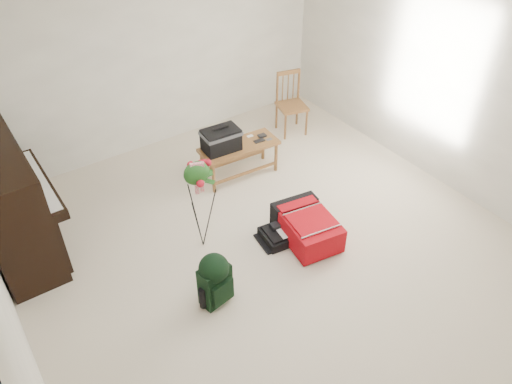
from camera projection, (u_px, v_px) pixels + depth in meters
floor at (276, 253)px, 5.36m from camera, size 5.00×5.50×0.01m
ceiling at (284, 21)px, 3.82m from camera, size 5.00×5.50×0.01m
wall_back at (151, 57)px, 6.37m from camera, size 5.00×0.04×2.50m
wall_right at (454, 87)px, 5.71m from camera, size 0.04×5.50×2.50m
piano at (10, 206)px, 5.05m from camera, size 0.71×1.50×1.25m
bench at (227, 142)px, 6.09m from camera, size 1.02×0.46×0.77m
dining_chair at (291, 104)px, 7.09m from camera, size 0.47×0.47×0.89m
red_suitcase at (304, 224)px, 5.47m from camera, size 0.62×0.83×0.32m
black_duffel at (283, 233)px, 5.50m from camera, size 0.49×0.42×0.19m
green_backpack at (215, 277)px, 4.65m from camera, size 0.32×0.30×0.59m
flower_stand at (200, 206)px, 5.12m from camera, size 0.46×0.46×1.13m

